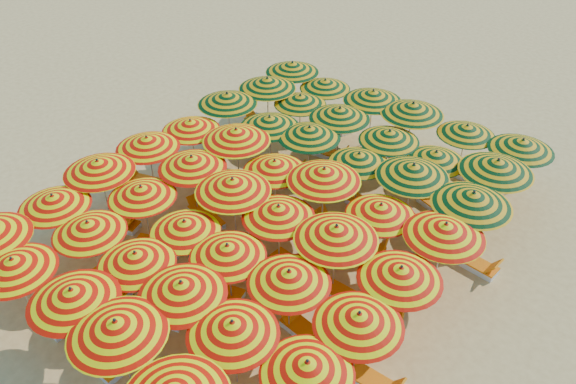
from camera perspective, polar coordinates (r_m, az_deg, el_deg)
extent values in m
plane|color=#E7BA66|center=(19.97, -0.91, -4.35)|extent=(120.00, 120.00, 0.00)
cylinder|color=silver|center=(18.13, -25.27, -8.98)|extent=(0.04, 0.04, 2.34)
cone|color=orange|center=(17.48, -26.12, -6.64)|extent=(2.98, 2.98, 0.45)
sphere|color=black|center=(17.32, -26.35, -6.02)|extent=(0.08, 0.08, 0.08)
cylinder|color=silver|center=(16.55, -20.24, -12.32)|extent=(0.05, 0.05, 2.44)
cone|color=orange|center=(15.81, -21.05, -9.78)|extent=(2.86, 2.86, 0.46)
sphere|color=black|center=(15.63, -21.26, -9.10)|extent=(0.08, 0.08, 0.08)
cylinder|color=silver|center=(15.43, -16.30, -15.66)|extent=(0.05, 0.05, 2.52)
cone|color=orange|center=(14.61, -17.04, -13.02)|extent=(3.09, 3.09, 0.48)
sphere|color=black|center=(14.40, -17.23, -12.30)|extent=(0.08, 0.08, 0.08)
cylinder|color=silver|center=(20.04, -22.06, -3.11)|extent=(0.04, 0.04, 2.31)
cone|color=orange|center=(19.46, -22.73, -0.84)|extent=(2.57, 2.57, 0.44)
sphere|color=black|center=(19.32, -22.90, -0.24)|extent=(0.08, 0.08, 0.08)
cylinder|color=silver|center=(18.65, -19.00, -5.73)|extent=(0.04, 0.04, 2.27)
cone|color=orange|center=(18.03, -19.61, -3.41)|extent=(2.99, 2.99, 0.43)
sphere|color=black|center=(17.88, -19.77, -2.80)|extent=(0.08, 0.08, 0.08)
cylinder|color=silver|center=(17.25, -14.68, -8.88)|extent=(0.04, 0.04, 2.26)
cone|color=orange|center=(16.58, -15.20, -6.50)|extent=(2.76, 2.76, 0.43)
sphere|color=black|center=(16.41, -15.34, -5.87)|extent=(0.08, 0.08, 0.08)
cylinder|color=silver|center=(16.01, -10.32, -12.18)|extent=(0.05, 0.05, 2.42)
cone|color=orange|center=(15.25, -10.75, -9.59)|extent=(3.08, 3.08, 0.46)
sphere|color=black|center=(15.06, -10.86, -8.89)|extent=(0.08, 0.08, 0.08)
cylinder|color=silver|center=(15.05, -5.41, -16.05)|extent=(0.04, 0.04, 2.36)
cone|color=orange|center=(14.25, -5.65, -13.56)|extent=(2.72, 2.72, 0.45)
sphere|color=black|center=(14.05, -5.72, -12.89)|extent=(0.08, 0.08, 0.08)
cone|color=orange|center=(13.58, 1.97, -17.38)|extent=(2.53, 2.53, 0.43)
sphere|color=black|center=(13.38, 1.99, -16.75)|extent=(0.08, 0.08, 0.08)
cylinder|color=silver|center=(20.95, -18.15, 0.08)|extent=(0.05, 0.05, 2.47)
cone|color=orange|center=(20.37, -18.71, 2.50)|extent=(2.49, 2.49, 0.47)
sphere|color=black|center=(20.22, -18.86, 3.13)|extent=(0.08, 0.08, 0.08)
cylinder|color=silver|center=(19.59, -14.22, -2.30)|extent=(0.04, 0.04, 2.28)
cone|color=orange|center=(19.00, -14.66, 0.02)|extent=(2.66, 2.66, 0.43)
sphere|color=black|center=(18.86, -14.77, 0.63)|extent=(0.08, 0.08, 0.08)
cylinder|color=silver|center=(18.05, -10.11, -5.75)|extent=(0.04, 0.04, 2.20)
cone|color=orange|center=(17.43, -10.44, -3.43)|extent=(2.34, 2.34, 0.42)
sphere|color=black|center=(17.27, -10.53, -2.82)|extent=(0.07, 0.07, 0.07)
cylinder|color=silver|center=(16.99, -5.95, -8.38)|extent=(0.04, 0.04, 2.28)
cone|color=orange|center=(16.31, -6.16, -5.94)|extent=(2.83, 2.83, 0.43)
sphere|color=black|center=(16.14, -6.22, -5.28)|extent=(0.08, 0.08, 0.08)
cylinder|color=silver|center=(16.11, 0.11, -11.15)|extent=(0.04, 0.04, 2.35)
cone|color=orange|center=(15.37, 0.11, -8.61)|extent=(3.00, 3.00, 0.45)
sphere|color=black|center=(15.19, 0.11, -7.93)|extent=(0.08, 0.08, 0.08)
cylinder|color=silver|center=(15.26, 6.92, -15.18)|extent=(0.04, 0.04, 2.35)
cone|color=orange|center=(14.48, 7.21, -12.69)|extent=(2.89, 2.89, 0.45)
sphere|color=black|center=(14.29, 7.29, -12.02)|extent=(0.08, 0.08, 0.08)
cylinder|color=silver|center=(21.95, -13.72, 2.64)|extent=(0.05, 0.05, 2.38)
cone|color=orange|center=(21.41, -14.11, 4.92)|extent=(3.12, 3.12, 0.45)
sphere|color=black|center=(21.27, -14.22, 5.51)|extent=(0.08, 0.08, 0.08)
cylinder|color=silver|center=(20.46, -9.43, 0.58)|extent=(0.05, 0.05, 2.42)
cone|color=orange|center=(19.87, -9.73, 3.02)|extent=(3.14, 3.14, 0.46)
sphere|color=black|center=(19.73, -9.81, 3.66)|extent=(0.08, 0.08, 0.08)
cylinder|color=silver|center=(19.04, -5.45, -1.96)|extent=(0.05, 0.05, 2.54)
cone|color=orange|center=(18.37, -5.64, 0.72)|extent=(3.04, 3.04, 0.48)
sphere|color=black|center=(18.21, -5.69, 1.42)|extent=(0.08, 0.08, 0.08)
cylinder|color=silver|center=(18.13, -0.94, -4.50)|extent=(0.04, 0.04, 2.35)
cone|color=orange|center=(17.47, -0.97, -1.99)|extent=(2.96, 2.96, 0.45)
sphere|color=black|center=(17.31, -0.98, -1.33)|extent=(0.08, 0.08, 0.08)
cylinder|color=silver|center=(17.23, 4.74, -6.89)|extent=(0.05, 0.05, 2.55)
cone|color=orange|center=(16.49, 4.93, -4.12)|extent=(3.15, 3.15, 0.48)
sphere|color=black|center=(16.31, 4.98, -3.38)|extent=(0.08, 0.08, 0.08)
cylinder|color=silver|center=(16.46, 10.94, -10.65)|extent=(0.05, 0.05, 2.38)
cone|color=orange|center=(15.73, 11.37, -8.10)|extent=(3.07, 3.07, 0.45)
sphere|color=black|center=(15.55, 11.49, -7.42)|extent=(0.08, 0.08, 0.08)
cylinder|color=silver|center=(22.82, -9.61, 4.53)|extent=(0.04, 0.04, 2.29)
cone|color=orange|center=(22.32, -9.86, 6.69)|extent=(2.97, 2.97, 0.44)
sphere|color=black|center=(22.19, -9.93, 7.25)|extent=(0.08, 0.08, 0.08)
cylinder|color=silver|center=(21.57, -5.11, 3.28)|extent=(0.05, 0.05, 2.56)
cone|color=orange|center=(20.98, -5.28, 5.81)|extent=(3.05, 3.05, 0.49)
sphere|color=black|center=(20.84, -5.32, 6.47)|extent=(0.09, 0.09, 0.09)
cylinder|color=silver|center=(20.24, -1.33, 0.40)|extent=(0.04, 0.04, 2.26)
cone|color=orange|center=(19.67, -1.37, 2.70)|extent=(2.97, 2.97, 0.43)
sphere|color=black|center=(19.54, -1.38, 3.30)|extent=(0.08, 0.08, 0.08)
cylinder|color=silver|center=(19.47, 3.56, -0.85)|extent=(0.05, 0.05, 2.54)
cone|color=orange|center=(18.82, 3.68, 1.81)|extent=(2.67, 2.67, 0.48)
sphere|color=black|center=(18.66, 3.71, 2.51)|extent=(0.08, 0.08, 0.08)
cylinder|color=silver|center=(18.55, 9.10, -4.14)|extent=(0.04, 0.04, 2.25)
cone|color=orange|center=(17.93, 9.39, -1.78)|extent=(2.78, 2.78, 0.43)
sphere|color=black|center=(17.78, 9.47, -1.16)|extent=(0.08, 0.08, 0.08)
cylinder|color=silver|center=(17.96, 15.12, -6.31)|extent=(0.05, 0.05, 2.47)
cone|color=orange|center=(17.27, 15.67, -3.71)|extent=(2.66, 2.66, 0.47)
sphere|color=black|center=(17.10, 15.82, -3.02)|extent=(0.08, 0.08, 0.08)
cylinder|color=silver|center=(24.18, -6.02, 7.14)|extent=(0.05, 0.05, 2.51)
cone|color=#735B07|center=(23.67, -6.19, 9.42)|extent=(3.01, 3.01, 0.48)
sphere|color=black|center=(23.55, -6.24, 10.02)|extent=(0.08, 0.08, 0.08)
cylinder|color=silver|center=(22.63, -1.84, 4.90)|extent=(0.05, 0.05, 2.37)
cone|color=#735B07|center=(22.11, -1.89, 7.16)|extent=(2.38, 2.38, 0.45)
sphere|color=black|center=(21.98, -1.90, 7.75)|extent=(0.08, 0.08, 0.08)
cylinder|color=silver|center=(21.90, 2.12, 3.76)|extent=(0.05, 0.05, 2.41)
cone|color=#735B07|center=(21.35, 2.19, 6.11)|extent=(2.51, 2.51, 0.46)
sphere|color=black|center=(21.22, 2.20, 6.72)|extent=(0.08, 0.08, 0.08)
cylinder|color=silver|center=(20.85, 7.02, 1.24)|extent=(0.04, 0.04, 2.21)
cone|color=#735B07|center=(20.32, 7.22, 3.44)|extent=(2.38, 2.38, 0.42)
sphere|color=black|center=(20.19, 7.27, 4.02)|extent=(0.07, 0.07, 0.07)
cylinder|color=silver|center=(20.07, 12.19, -0.43)|extent=(0.05, 0.05, 2.54)
cone|color=#735B07|center=(19.44, 12.60, 2.15)|extent=(3.01, 3.01, 0.48)
sphere|color=black|center=(19.29, 12.70, 2.83)|extent=(0.08, 0.08, 0.08)
cylinder|color=silver|center=(19.24, 17.62, -3.30)|extent=(0.05, 0.05, 2.58)
cone|color=#735B07|center=(18.57, 18.24, -0.65)|extent=(3.14, 3.14, 0.49)
sphere|color=black|center=(18.41, 18.41, 0.05)|extent=(0.09, 0.09, 0.09)
cylinder|color=silver|center=(25.29, -2.06, 8.76)|extent=(0.05, 0.05, 2.52)
cone|color=#735B07|center=(24.80, -2.12, 10.99)|extent=(2.85, 2.85, 0.48)
sphere|color=black|center=(24.68, -2.13, 11.57)|extent=(0.08, 0.08, 0.08)
cylinder|color=silver|center=(24.46, 1.22, 7.35)|extent=(0.04, 0.04, 2.24)
cone|color=#735B07|center=(24.00, 1.25, 9.37)|extent=(2.31, 2.31, 0.43)
sphere|color=black|center=(23.88, 1.26, 9.89)|extent=(0.07, 0.07, 0.07)
cylinder|color=silver|center=(23.14, 5.13, 5.67)|extent=(0.05, 0.05, 2.46)
cone|color=#735B07|center=(22.61, 5.28, 7.99)|extent=(3.03, 3.03, 0.47)
sphere|color=black|center=(22.49, 5.32, 8.59)|extent=(0.08, 0.08, 0.08)
cylinder|color=silver|center=(22.14, 9.98, 3.43)|extent=(0.04, 0.04, 2.32)
cone|color=#735B07|center=(21.62, 10.26, 5.65)|extent=(2.92, 2.92, 0.44)
sphere|color=black|center=(21.49, 10.33, 6.23)|extent=(0.08, 0.08, 0.08)
cylinder|color=silver|center=(21.46, 14.38, 1.38)|extent=(0.04, 0.04, 2.21)
cone|color=#735B07|center=(20.93, 14.77, 3.52)|extent=(2.79, 2.79, 0.42)
sphere|color=black|center=(20.81, 14.87, 4.08)|extent=(0.07, 0.07, 0.07)
cylinder|color=silver|center=(21.06, 19.85, 0.02)|extent=(0.05, 0.05, 2.56)
cone|color=#735B07|center=(20.45, 20.48, 2.51)|extent=(3.10, 3.10, 0.49)
sphere|color=black|center=(20.31, 20.64, 3.16)|extent=(0.09, 0.09, 0.09)
cylinder|color=silver|center=(26.84, 0.43, 10.48)|extent=(0.05, 0.05, 2.48)
cone|color=#735B07|center=(26.38, 0.44, 12.57)|extent=(2.67, 2.67, 0.47)
sphere|color=black|center=(26.27, 0.44, 13.11)|extent=(0.08, 0.08, 0.08)
cylinder|color=silver|center=(25.77, 3.70, 8.93)|extent=(0.04, 0.04, 2.25)
cone|color=#735B07|center=(25.33, 3.79, 10.88)|extent=(2.56, 2.56, 0.43)
sphere|color=black|center=(25.22, 3.81, 11.39)|extent=(0.08, 0.08, 0.08)
cylinder|color=silver|center=(24.55, 8.40, 7.40)|extent=(0.05, 0.05, 2.50)
cone|color=#735B07|center=(24.04, 8.63, 9.65)|extent=(2.90, 2.90, 0.48)
sphere|color=black|center=(23.92, 8.69, 10.23)|extent=(0.08, 0.08, 0.08)
cylinder|color=silver|center=(23.74, 12.20, 5.94)|extent=(0.05, 0.05, 2.56)
cone|color=#735B07|center=(23.21, 12.55, 8.28)|extent=(3.08, 3.08, 0.49)
sphere|color=black|center=(23.08, 12.65, 8.89)|extent=(0.09, 0.09, 0.09)
cylinder|color=silver|center=(23.32, 17.26, 3.97)|extent=(0.04, 0.04, 2.25)
cone|color=#735B07|center=(22.83, 17.70, 6.03)|extent=(2.66, 2.66, 0.43)
sphere|color=black|center=(22.71, 17.81, 6.56)|extent=(0.08, 0.08, 0.08)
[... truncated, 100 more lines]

